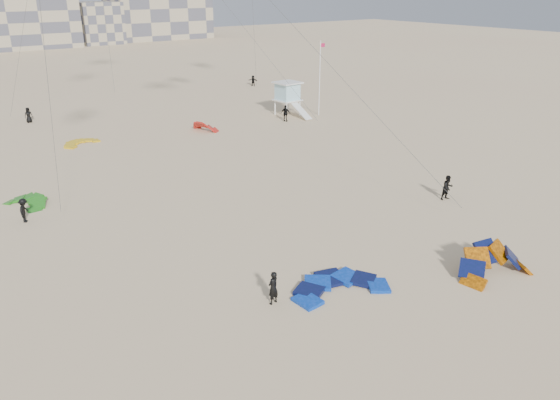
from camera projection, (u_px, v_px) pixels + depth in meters
ground at (355, 330)px, 24.28m from camera, size 320.00×320.00×0.00m
kite_ground_blue at (339, 290)px, 27.47m from camera, size 5.59×5.75×0.83m
kite_ground_orange at (493, 275)px, 28.86m from camera, size 4.93×4.93×4.31m
kite_ground_green at (27, 205)px, 37.97m from camera, size 4.42×4.29×1.73m
kite_ground_red_far at (205, 131)px, 57.00m from camera, size 3.73×3.64×2.88m
kite_ground_yellow at (81, 144)px, 52.25m from camera, size 4.19×4.30×0.58m
kitesurfer_main at (273, 288)px, 26.00m from camera, size 0.70×0.54×1.71m
kitesurfer_b at (448, 188)px, 38.60m from camera, size 0.96×0.80×1.79m
kitesurfer_c at (24, 210)px, 34.97m from camera, size 1.04×1.19×1.60m
kitesurfer_d at (286, 113)px, 60.43m from camera, size 1.00×1.12×1.82m
kitesurfer_e at (28, 115)px, 60.01m from camera, size 0.83×0.55×1.67m
kitesurfer_f at (253, 81)px, 81.37m from camera, size 1.18×1.46×1.56m
lifeguard_tower_near at (288, 99)px, 63.13m from camera, size 2.87×5.29×3.81m
flagpole at (320, 77)px, 62.15m from camera, size 0.68×0.10×8.40m
condo_mid at (1, 22)px, 125.51m from camera, size 32.00×16.00×12.00m
condo_east at (158, 8)px, 147.96m from camera, size 26.00×14.00×16.00m
condo_fill_right at (99, 23)px, 136.30m from camera, size 10.00×10.00×10.00m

